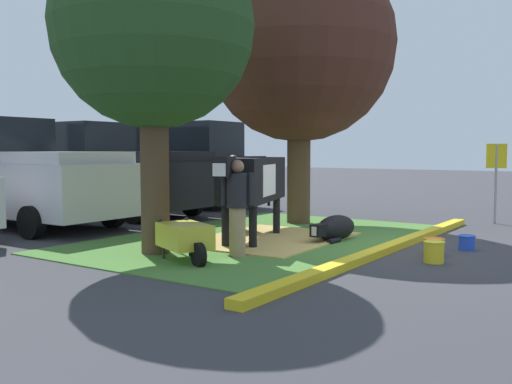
{
  "coord_description": "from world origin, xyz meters",
  "views": [
    {
      "loc": [
        -9.51,
        -3.88,
        1.69
      ],
      "look_at": [
        -0.53,
        2.28,
        0.9
      ],
      "focal_mm": 40.45,
      "sensor_mm": 36.0,
      "label": 1
    }
  ],
  "objects_px": {
    "cow_holstein": "(251,181)",
    "bucket_orange": "(434,246)",
    "shade_tree_left": "(153,29)",
    "calf_lying": "(335,228)",
    "pickup_truck_black": "(113,172)",
    "suv_black": "(186,164)",
    "person_visitor_near": "(237,205)",
    "parking_sign": "(496,167)",
    "pickup_truck_maroon": "(20,176)",
    "wheelbarrow": "(185,237)",
    "bucket_blue": "(467,242)",
    "person_handler": "(233,190)",
    "shade_tree_right": "(299,47)",
    "bucket_yellow": "(434,251)"
  },
  "relations": [
    {
      "from": "shade_tree_left",
      "to": "parking_sign",
      "type": "height_order",
      "value": "shade_tree_left"
    },
    {
      "from": "bucket_orange",
      "to": "suv_black",
      "type": "xyz_separation_m",
      "value": [
        4.09,
        8.88,
        1.12
      ]
    },
    {
      "from": "bucket_blue",
      "to": "pickup_truck_maroon",
      "type": "relative_size",
      "value": 0.05
    },
    {
      "from": "person_visitor_near",
      "to": "bucket_blue",
      "type": "distance_m",
      "value": 3.99
    },
    {
      "from": "shade_tree_right",
      "to": "suv_black",
      "type": "height_order",
      "value": "shade_tree_right"
    },
    {
      "from": "shade_tree_left",
      "to": "calf_lying",
      "type": "bearing_deg",
      "value": -32.2
    },
    {
      "from": "calf_lying",
      "to": "parking_sign",
      "type": "xyz_separation_m",
      "value": [
        4.39,
        -1.89,
        1.06
      ]
    },
    {
      "from": "calf_lying",
      "to": "pickup_truck_black",
      "type": "height_order",
      "value": "pickup_truck_black"
    },
    {
      "from": "parking_sign",
      "to": "suv_black",
      "type": "bearing_deg",
      "value": 94.77
    },
    {
      "from": "calf_lying",
      "to": "suv_black",
      "type": "bearing_deg",
      "value": 62.06
    },
    {
      "from": "shade_tree_left",
      "to": "shade_tree_right",
      "type": "bearing_deg",
      "value": 0.58
    },
    {
      "from": "calf_lying",
      "to": "person_visitor_near",
      "type": "distance_m",
      "value": 2.47
    },
    {
      "from": "shade_tree_right",
      "to": "person_visitor_near",
      "type": "height_order",
      "value": "shade_tree_right"
    },
    {
      "from": "shade_tree_left",
      "to": "person_visitor_near",
      "type": "distance_m",
      "value": 3.11
    },
    {
      "from": "bucket_blue",
      "to": "person_handler",
      "type": "bearing_deg",
      "value": 92.67
    },
    {
      "from": "pickup_truck_maroon",
      "to": "wheelbarrow",
      "type": "bearing_deg",
      "value": -100.3
    },
    {
      "from": "calf_lying",
      "to": "pickup_truck_maroon",
      "type": "xyz_separation_m",
      "value": [
        -2.06,
        6.74,
        0.88
      ]
    },
    {
      "from": "cow_holstein",
      "to": "pickup_truck_black",
      "type": "xyz_separation_m",
      "value": [
        1.63,
        5.55,
        -0.02
      ]
    },
    {
      "from": "bucket_orange",
      "to": "pickup_truck_black",
      "type": "height_order",
      "value": "pickup_truck_black"
    },
    {
      "from": "shade_tree_right",
      "to": "suv_black",
      "type": "bearing_deg",
      "value": 70.08
    },
    {
      "from": "wheelbarrow",
      "to": "parking_sign",
      "type": "height_order",
      "value": "parking_sign"
    },
    {
      "from": "shade_tree_right",
      "to": "bucket_orange",
      "type": "distance_m",
      "value": 5.91
    },
    {
      "from": "bucket_blue",
      "to": "pickup_truck_maroon",
      "type": "bearing_deg",
      "value": 105.18
    },
    {
      "from": "cow_holstein",
      "to": "pickup_truck_black",
      "type": "height_order",
      "value": "pickup_truck_black"
    },
    {
      "from": "pickup_truck_black",
      "to": "pickup_truck_maroon",
      "type": "bearing_deg",
      "value": -179.61
    },
    {
      "from": "shade_tree_left",
      "to": "person_visitor_near",
      "type": "height_order",
      "value": "shade_tree_left"
    },
    {
      "from": "bucket_orange",
      "to": "calf_lying",
      "type": "bearing_deg",
      "value": 77.62
    },
    {
      "from": "bucket_yellow",
      "to": "pickup_truck_maroon",
      "type": "height_order",
      "value": "pickup_truck_maroon"
    },
    {
      "from": "wheelbarrow",
      "to": "bucket_orange",
      "type": "bearing_deg",
      "value": -47.69
    },
    {
      "from": "parking_sign",
      "to": "bucket_yellow",
      "type": "bearing_deg",
      "value": -176.96
    },
    {
      "from": "person_visitor_near",
      "to": "bucket_blue",
      "type": "xyz_separation_m",
      "value": [
        2.73,
        -2.82,
        -0.69
      ]
    },
    {
      "from": "bucket_orange",
      "to": "cow_holstein",
      "type": "bearing_deg",
      "value": 99.91
    },
    {
      "from": "pickup_truck_black",
      "to": "suv_black",
      "type": "distance_m",
      "value": 3.03
    },
    {
      "from": "bucket_yellow",
      "to": "calf_lying",
      "type": "bearing_deg",
      "value": 64.4
    },
    {
      "from": "cow_holstein",
      "to": "wheelbarrow",
      "type": "xyz_separation_m",
      "value": [
        -2.12,
        -0.26,
        -0.75
      ]
    },
    {
      "from": "calf_lying",
      "to": "bucket_orange",
      "type": "height_order",
      "value": "calf_lying"
    },
    {
      "from": "shade_tree_left",
      "to": "parking_sign",
      "type": "relative_size",
      "value": 2.87
    },
    {
      "from": "person_handler",
      "to": "parking_sign",
      "type": "relative_size",
      "value": 0.86
    },
    {
      "from": "bucket_yellow",
      "to": "bucket_orange",
      "type": "bearing_deg",
      "value": 17.13
    },
    {
      "from": "person_visitor_near",
      "to": "shade_tree_right",
      "type": "bearing_deg",
      "value": 17.53
    },
    {
      "from": "shade_tree_right",
      "to": "wheelbarrow",
      "type": "height_order",
      "value": "shade_tree_right"
    },
    {
      "from": "shade_tree_left",
      "to": "pickup_truck_maroon",
      "type": "bearing_deg",
      "value": 80.68
    },
    {
      "from": "cow_holstein",
      "to": "calf_lying",
      "type": "height_order",
      "value": "cow_holstein"
    },
    {
      "from": "bucket_blue",
      "to": "pickup_truck_maroon",
      "type": "distance_m",
      "value": 9.4
    },
    {
      "from": "cow_holstein",
      "to": "bucket_orange",
      "type": "relative_size",
      "value": 8.92
    },
    {
      "from": "suv_black",
      "to": "pickup_truck_maroon",
      "type": "bearing_deg",
      "value": -178.48
    },
    {
      "from": "person_handler",
      "to": "pickup_truck_black",
      "type": "xyz_separation_m",
      "value": [
        0.47,
        4.27,
        0.26
      ]
    },
    {
      "from": "person_visitor_near",
      "to": "parking_sign",
      "type": "height_order",
      "value": "parking_sign"
    },
    {
      "from": "cow_holstein",
      "to": "calf_lying",
      "type": "distance_m",
      "value": 1.81
    },
    {
      "from": "wheelbarrow",
      "to": "parking_sign",
      "type": "relative_size",
      "value": 0.85
    }
  ]
}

